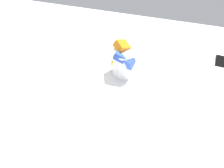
{
  "coord_description": "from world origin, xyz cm",
  "views": [
    {
      "loc": [
        -26.96,
        51.11,
        92.85
      ],
      "look_at": [
        -10.22,
        -12.82,
        24.0
      ],
      "focal_mm": 42.39,
      "sensor_mm": 36.0,
      "label": 1
    }
  ],
  "objects": [
    {
      "name": "snack_cup",
      "position": [
        -11.55,
        -25.72,
        24.08
      ],
      "size": [
        10.04,
        10.62,
        14.89
      ],
      "color": "silver",
      "rests_on": "bed_mattress"
    },
    {
      "name": "bed_mattress",
      "position": [
        0.0,
        0.0,
        9.0
      ],
      "size": [
        180.0,
        140.0,
        18.0
      ],
      "primitive_type": "cube",
      "color": "white",
      "rests_on": "ground"
    }
  ]
}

